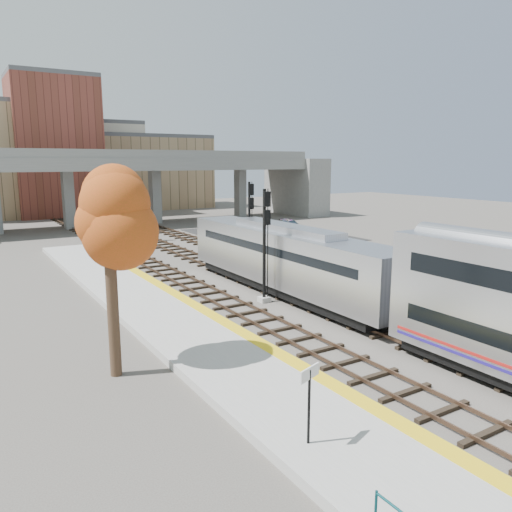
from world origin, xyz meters
TOP-DOWN VIEW (x-y plane):
  - ground at (0.00, 0.00)m, footprint 160.00×160.00m
  - platform at (-7.25, 0.00)m, footprint 4.50×60.00m
  - yellow_strip at (-5.35, 0.00)m, footprint 0.70×60.00m
  - tracks at (0.93, 12.50)m, footprint 10.70×95.00m
  - overpass at (4.92, 45.00)m, footprint 54.00×12.00m
  - buildings_far at (1.26, 66.57)m, footprint 43.00×21.00m
  - parking_lot at (14.00, 28.00)m, footprint 14.00×18.00m
  - locomotive at (1.00, 6.25)m, footprint 3.02×19.05m
  - signal_mast_near at (-1.10, 5.30)m, footprint 0.60×0.64m
  - signal_mast_mid at (3.00, 13.85)m, footprint 0.60×0.64m
  - signal_mast_far at (-1.10, 31.76)m, footprint 0.60×0.64m
  - station_sign at (-8.39, -8.40)m, footprint 0.86×0.36m
  - tree at (-11.48, -0.25)m, footprint 3.60×3.60m
  - car_a at (12.23, 21.82)m, footprint 2.02×3.85m
  - car_b at (12.03, 26.16)m, footprint 2.68×3.77m
  - car_c at (18.46, 30.07)m, footprint 2.17×4.12m

SIDE VIEW (x-z plane):
  - ground at x=0.00m, z-range 0.00..0.00m
  - parking_lot at x=14.00m, z-range 0.00..0.04m
  - tracks at x=0.93m, z-range -0.05..0.20m
  - platform at x=-7.25m, z-range 0.00..0.35m
  - yellow_strip at x=-5.35m, z-range 0.35..0.36m
  - car_c at x=18.46m, z-range 0.04..1.18m
  - car_b at x=12.03m, z-range 0.04..1.22m
  - car_a at x=12.23m, z-range 0.04..1.29m
  - station_sign at x=-8.39m, z-range 0.84..3.12m
  - locomotive at x=1.00m, z-range 0.23..4.33m
  - signal_mast_near at x=-1.10m, z-range -0.11..6.52m
  - signal_mast_mid at x=3.00m, z-range -0.11..6.53m
  - signal_mast_far at x=-1.10m, z-range -0.09..6.65m
  - overpass at x=4.92m, z-range 1.06..10.56m
  - tree at x=-11.48m, z-range 1.99..10.24m
  - buildings_far at x=1.26m, z-range -2.42..18.18m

